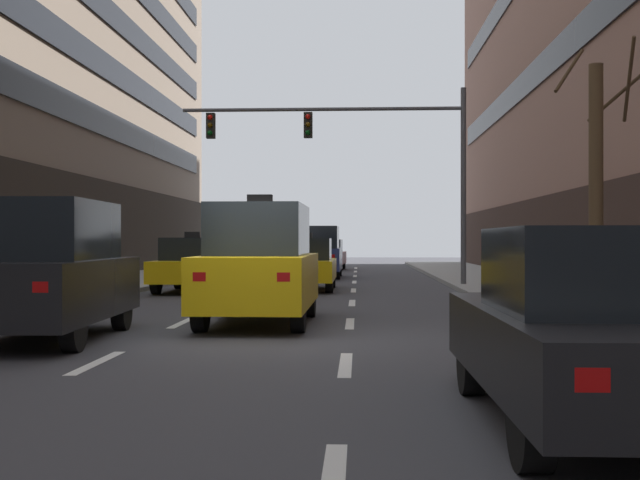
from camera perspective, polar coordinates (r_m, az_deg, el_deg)
name	(u,v)px	position (r m, az deg, el deg)	size (l,w,h in m)	color
ground_plane	(252,336)	(13.41, -4.84, -6.74)	(120.00, 120.00, 0.00)	#38383D
lane_stripe_l1_s3	(97,362)	(10.85, -15.45, -8.32)	(0.16, 2.00, 0.01)	silver
lane_stripe_l1_s4	(182,323)	(15.64, -9.69, -5.76)	(0.16, 2.00, 0.01)	silver
lane_stripe_l1_s5	(226,302)	(20.53, -6.67, -4.38)	(0.16, 2.00, 0.01)	silver
lane_stripe_l1_s6	(252,290)	(25.47, -4.83, -3.53)	(0.16, 2.00, 0.01)	silver
lane_stripe_l1_s7	(269,282)	(30.42, -3.58, -2.96)	(0.16, 2.00, 0.01)	silver
lane_stripe_l1_s8	(282,276)	(35.39, -2.69, -2.54)	(0.16, 2.00, 0.01)	silver
lane_stripe_l1_s9	(292,271)	(40.37, -2.01, -2.23)	(0.16, 2.00, 0.01)	silver
lane_stripe_l1_s10	(299,268)	(45.35, -1.49, -1.98)	(0.16, 2.00, 0.01)	silver
lane_stripe_l2_s3	(346,364)	(10.32, 1.81, -8.75)	(0.16, 2.00, 0.01)	silver
lane_stripe_l2_s4	(350,323)	(15.28, 2.12, -5.90)	(0.16, 2.00, 0.01)	silver
lane_stripe_l2_s5	(352,303)	(20.26, 2.28, -4.44)	(0.16, 2.00, 0.01)	silver
lane_stripe_l2_s6	(353,290)	(25.25, 2.37, -3.56)	(0.16, 2.00, 0.01)	silver
lane_stripe_l2_s7	(354,282)	(30.24, 2.44, -2.97)	(0.16, 2.00, 0.01)	silver
lane_stripe_l2_s8	(355,276)	(35.23, 2.48, -2.55)	(0.16, 2.00, 0.01)	silver
lane_stripe_l2_s9	(355,272)	(40.23, 2.52, -2.23)	(0.16, 2.00, 0.01)	silver
lane_stripe_l2_s10	(356,268)	(45.22, 2.54, -1.99)	(0.16, 2.00, 0.01)	silver
taxi_driving_0	(260,264)	(15.22, -4.26, -1.73)	(1.96, 4.63, 2.42)	black
taxi_driving_1	(306,265)	(25.32, -1.03, -1.75)	(1.82, 4.33, 1.80)	black
car_driving_2	(319,252)	(33.62, -0.09, -0.86)	(1.88, 4.44, 2.14)	black
car_driving_3	(48,271)	(13.40, -18.64, -2.07)	(2.11, 4.61, 2.19)	black
car_driving_4	(327,255)	(42.48, 0.50, -1.06)	(1.96, 4.34, 1.60)	black
taxi_driving_5	(259,250)	(40.55, -4.34, -0.72)	(2.04, 4.48, 2.31)	black
taxi_driving_6	(193,265)	(24.90, -8.91, -1.75)	(1.93, 4.42, 1.82)	black
car_parked_0	(594,329)	(7.17, 18.78, -5.98)	(1.90, 4.49, 1.68)	black
traffic_signal_0	(364,147)	(26.78, 3.11, 6.58)	(9.35, 0.35, 6.42)	#4C4C51
street_tree_1	(597,183)	(16.54, 18.91, 3.84)	(1.71, 1.61, 5.31)	#4C3823
pedestrian_0	(488,252)	(30.04, 11.77, -0.86)	(0.51, 0.29, 1.69)	brown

